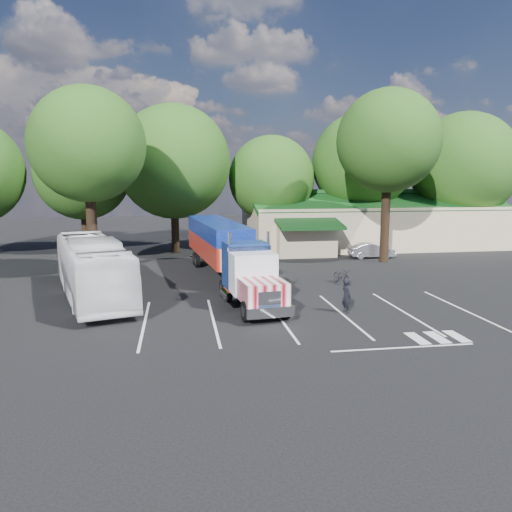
{
  "coord_description": "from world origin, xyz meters",
  "views": [
    {
      "loc": [
        -4.75,
        -28.89,
        6.71
      ],
      "look_at": [
        -0.12,
        0.53,
        2.0
      ],
      "focal_mm": 35.0,
      "sensor_mm": 36.0,
      "label": 1
    }
  ],
  "objects": [
    {
      "name": "tree_row_b",
      "position": [
        -13.0,
        17.8,
        7.13
      ],
      "size": [
        8.4,
        8.4,
        11.35
      ],
      "color": "black",
      "rests_on": "ground"
    },
    {
      "name": "silver_sedan",
      "position": [
        11.3,
        10.5,
        0.63
      ],
      "size": [
        3.9,
        1.52,
        1.27
      ],
      "primitive_type": "imported",
      "rotation": [
        0.0,
        0.0,
        1.52
      ],
      "color": "#B5B8BD",
      "rests_on": "ground"
    },
    {
      "name": "tree_row_e",
      "position": [
        13.0,
        18.0,
        8.09
      ],
      "size": [
        9.6,
        9.6,
        12.9
      ],
      "color": "black",
      "rests_on": "ground"
    },
    {
      "name": "tour_bus",
      "position": [
        -9.52,
        -0.48,
        1.7
      ],
      "size": [
        6.14,
        12.53,
        3.4
      ],
      "primitive_type": "imported",
      "rotation": [
        0.0,
        0.0,
        0.28
      ],
      "color": "silver",
      "rests_on": "ground"
    },
    {
      "name": "tree_row_f",
      "position": [
        23.0,
        16.8,
        7.79
      ],
      "size": [
        10.4,
        10.4,
        13.0
      ],
      "color": "black",
      "rests_on": "ground"
    },
    {
      "name": "semi_truck",
      "position": [
        -1.8,
        2.92,
        2.2
      ],
      "size": [
        4.44,
        18.71,
        3.89
      ],
      "rotation": [
        0.0,
        0.0,
        0.11
      ],
      "color": "black",
      "rests_on": "ground"
    },
    {
      "name": "tree_row_d",
      "position": [
        4.0,
        17.5,
        6.58
      ],
      "size": [
        8.0,
        8.0,
        10.6
      ],
      "color": "black",
      "rests_on": "ground"
    },
    {
      "name": "tree_near_right",
      "position": [
        11.5,
        8.5,
        9.46
      ],
      "size": [
        8.0,
        8.0,
        13.5
      ],
      "color": "black",
      "rests_on": "ground"
    },
    {
      "name": "tree_row_c",
      "position": [
        -5.0,
        16.2,
        8.04
      ],
      "size": [
        10.0,
        10.0,
        13.05
      ],
      "color": "black",
      "rests_on": "ground"
    },
    {
      "name": "woman",
      "position": [
        3.48,
        -5.62,
        0.86
      ],
      "size": [
        0.54,
        0.7,
        1.73
      ],
      "primitive_type": "imported",
      "rotation": [
        0.0,
        0.0,
        1.78
      ],
      "color": "black",
      "rests_on": "ground"
    },
    {
      "name": "event_hall",
      "position": [
        13.74,
        17.81,
        2.21
      ],
      "size": [
        24.2,
        14.12,
        5.55
      ],
      "color": "#C7B594",
      "rests_on": "ground"
    },
    {
      "name": "ground",
      "position": [
        0.0,
        0.0,
        0.0
      ],
      "size": [
        120.0,
        120.0,
        0.0
      ],
      "primitive_type": "plane",
      "color": "black",
      "rests_on": "ground"
    },
    {
      "name": "tree_near_left",
      "position": [
        -10.5,
        6.0,
        8.81
      ],
      "size": [
        7.6,
        7.6,
        12.65
      ],
      "color": "black",
      "rests_on": "ground"
    },
    {
      "name": "bicycle",
      "position": [
        5.5,
        1.0,
        0.52
      ],
      "size": [
        1.13,
        2.07,
        1.03
      ],
      "primitive_type": "imported",
      "rotation": [
        0.0,
        0.0,
        0.24
      ],
      "color": "black",
      "rests_on": "ground"
    }
  ]
}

